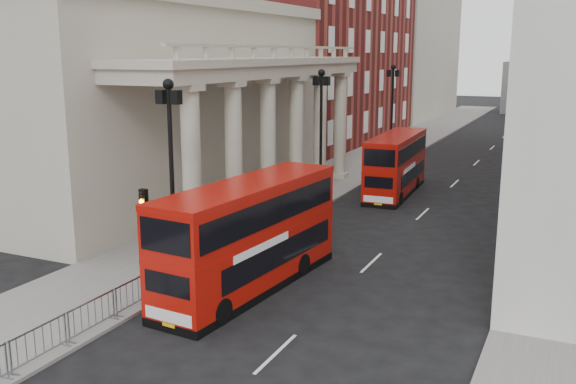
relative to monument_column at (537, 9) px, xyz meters
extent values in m
plane|color=black|center=(-6.00, -92.00, -15.98)|extent=(260.00, 260.00, 0.00)
cube|color=slate|center=(-9.00, -62.00, -15.92)|extent=(6.00, 140.00, 0.12)
cube|color=slate|center=(7.50, -62.00, -15.92)|extent=(3.00, 140.00, 0.12)
cube|color=slate|center=(-6.05, -62.00, -15.91)|extent=(0.20, 140.00, 0.14)
cube|color=#A8A28D|center=(-16.50, -74.00, -9.98)|extent=(9.00, 28.00, 12.00)
cube|color=maroon|center=(-16.50, -44.00, -4.98)|extent=(9.00, 32.00, 22.00)
cube|color=#A8A28D|center=(-16.50, -12.00, -5.98)|extent=(9.00, 30.00, 20.00)
cube|color=#60605E|center=(0.00, 0.00, -11.98)|extent=(8.00, 8.00, 8.00)
cylinder|color=black|center=(-6.60, -88.00, -15.46)|extent=(0.36, 0.36, 0.80)
cylinder|color=black|center=(-6.60, -88.00, -11.86)|extent=(0.18, 0.18, 8.00)
sphere|color=black|center=(-6.60, -88.00, -7.76)|extent=(0.44, 0.44, 0.44)
cube|color=black|center=(-6.25, -88.00, -8.26)|extent=(0.35, 0.35, 0.55)
cube|color=black|center=(-6.95, -88.00, -8.26)|extent=(0.35, 0.35, 0.55)
cylinder|color=black|center=(-6.60, -72.00, -15.46)|extent=(0.36, 0.36, 0.80)
cylinder|color=black|center=(-6.60, -72.00, -11.86)|extent=(0.18, 0.18, 8.00)
sphere|color=black|center=(-6.60, -72.00, -7.76)|extent=(0.44, 0.44, 0.44)
cube|color=black|center=(-6.25, -72.00, -8.26)|extent=(0.35, 0.35, 0.55)
cube|color=black|center=(-6.95, -72.00, -8.26)|extent=(0.35, 0.35, 0.55)
cylinder|color=black|center=(-6.60, -56.00, -15.46)|extent=(0.36, 0.36, 0.80)
cylinder|color=black|center=(-6.60, -56.00, -11.86)|extent=(0.18, 0.18, 8.00)
sphere|color=black|center=(-6.60, -56.00, -7.76)|extent=(0.44, 0.44, 0.44)
cube|color=black|center=(-6.25, -56.00, -8.26)|extent=(0.35, 0.35, 0.55)
cube|color=black|center=(-6.95, -56.00, -8.26)|extent=(0.35, 0.35, 0.55)
cylinder|color=black|center=(-6.50, -90.00, -14.16)|extent=(0.12, 0.12, 3.40)
cube|color=black|center=(-6.50, -90.00, -12.01)|extent=(0.28, 0.22, 0.90)
sphere|color=black|center=(-6.50, -90.13, -11.71)|extent=(0.18, 0.18, 0.18)
sphere|color=orange|center=(-6.50, -90.13, -12.01)|extent=(0.18, 0.18, 0.18)
sphere|color=black|center=(-6.50, -90.13, -12.31)|extent=(0.18, 0.18, 0.18)
cube|color=gray|center=(-6.35, -95.65, -15.31)|extent=(0.50, 2.30, 1.10)
cube|color=gray|center=(-6.35, -93.30, -15.31)|extent=(0.50, 2.30, 1.10)
cube|color=gray|center=(-6.35, -90.95, -15.31)|extent=(0.50, 2.30, 1.10)
cube|color=gray|center=(-6.35, -88.60, -15.31)|extent=(0.50, 2.30, 1.10)
cube|color=gray|center=(-6.35, -86.25, -15.31)|extent=(0.50, 2.30, 1.10)
cube|color=gray|center=(-6.35, -83.90, -15.31)|extent=(0.50, 2.30, 1.10)
cube|color=gray|center=(-6.35, -81.55, -15.31)|extent=(0.50, 2.30, 1.10)
cube|color=#A90F07|center=(-3.53, -87.15, -14.68)|extent=(3.32, 10.33, 1.93)
cube|color=#A90F07|center=(-3.53, -87.15, -12.67)|extent=(3.32, 10.33, 1.69)
cube|color=#A90F07|center=(-3.53, -87.15, -11.70)|extent=(3.36, 10.37, 0.24)
cube|color=black|center=(-3.53, -87.15, -15.81)|extent=(3.34, 10.33, 0.34)
cube|color=black|center=(-3.53, -87.15, -14.43)|extent=(3.20, 8.41, 0.97)
cube|color=black|center=(-3.53, -87.15, -12.57)|extent=(3.32, 9.76, 1.06)
cube|color=white|center=(-3.98, -92.20, -15.35)|extent=(2.03, 0.24, 0.44)
cube|color=yellow|center=(-3.98, -92.21, -15.67)|extent=(0.53, 0.09, 0.13)
cylinder|color=black|center=(-4.93, -90.57, -15.50)|extent=(0.39, 0.99, 0.97)
cylinder|color=black|center=(-2.75, -90.76, -15.50)|extent=(0.39, 0.99, 0.97)
cylinder|color=black|center=(-4.40, -84.69, -15.50)|extent=(0.39, 0.99, 0.97)
cylinder|color=black|center=(-2.23, -84.89, -15.50)|extent=(0.39, 0.99, 0.97)
cube|color=#9F0E07|center=(-3.04, -67.18, -14.79)|extent=(2.64, 9.38, 1.77)
cube|color=#9F0E07|center=(-3.04, -67.18, -12.95)|extent=(2.64, 9.38, 1.55)
cube|color=#9F0E07|center=(-3.04, -67.18, -12.07)|extent=(2.68, 9.42, 0.22)
cube|color=black|center=(-3.04, -67.18, -15.83)|extent=(2.66, 9.38, 0.31)
cube|color=black|center=(-3.04, -67.18, -14.57)|extent=(2.61, 7.62, 0.88)
cube|color=black|center=(-3.04, -67.18, -12.86)|extent=(2.67, 8.86, 0.97)
cube|color=white|center=(-2.83, -71.81, -15.41)|extent=(1.86, 0.14, 0.40)
cube|color=yellow|center=(-2.83, -71.82, -15.70)|extent=(0.49, 0.06, 0.12)
cylinder|color=black|center=(-3.89, -70.45, -15.54)|extent=(0.32, 0.90, 0.88)
cylinder|color=black|center=(-1.89, -70.36, -15.54)|extent=(0.32, 0.90, 0.88)
cylinder|color=black|center=(-4.14, -65.06, -15.54)|extent=(0.32, 0.90, 0.88)
cylinder|color=black|center=(-2.14, -64.97, -15.54)|extent=(0.32, 0.90, 0.88)
imported|color=black|center=(-9.77, -78.54, -14.95)|extent=(0.74, 0.57, 1.82)
imported|color=black|center=(-10.91, -72.91, -15.07)|extent=(0.96, 0.90, 1.58)
imported|color=black|center=(-7.97, -69.74, -14.95)|extent=(1.00, 0.77, 1.82)
camera|label=1|loc=(8.34, -109.02, -6.54)|focal=40.00mm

